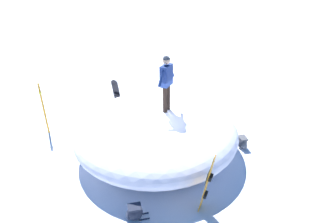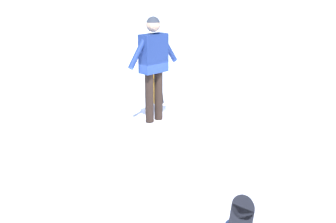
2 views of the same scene
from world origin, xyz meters
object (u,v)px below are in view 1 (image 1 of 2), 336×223
object	(u,v)px
backpack_near	(242,142)
snowboard_secondary_upright	(117,98)
backpack_far	(134,212)
trail_marker_pole	(44,108)
snowboard_primary_upright	(208,183)
snowboarder_standing	(166,79)

from	to	relation	value
backpack_near	snowboard_secondary_upright	bearing A→B (deg)	-61.51
snowboard_secondary_upright	backpack_far	world-z (taller)	snowboard_secondary_upright
backpack_far	snowboard_secondary_upright	bearing A→B (deg)	-113.62
snowboard_secondary_upright	trail_marker_pole	bearing A→B (deg)	-10.53
snowboard_primary_upright	backpack_far	world-z (taller)	snowboard_primary_upright
backpack_near	snowboard_primary_upright	bearing A→B (deg)	24.52
snowboard_primary_upright	trail_marker_pole	xyz separation A→B (m)	(2.08, -6.12, 0.12)
trail_marker_pole	snowboard_primary_upright	bearing A→B (deg)	108.78
snowboard_primary_upright	snowboard_secondary_upright	xyz separation A→B (m)	(-0.53, -5.63, -0.03)
snowboarder_standing	backpack_near	world-z (taller)	snowboarder_standing
snowboard_secondary_upright	backpack_far	size ratio (longest dim) A/B	2.76
snowboarder_standing	backpack_near	distance (m)	3.45
snowboard_primary_upright	trail_marker_pole	size ratio (longest dim) A/B	0.89
snowboarder_standing	snowboard_secondary_upright	bearing A→B (deg)	-86.66
snowboard_secondary_upright	backpack_near	distance (m)	4.96
snowboard_secondary_upright	trail_marker_pole	xyz separation A→B (m)	(2.61, -0.49, 0.15)
backpack_near	trail_marker_pole	xyz separation A→B (m)	(4.96, -4.81, 0.81)
snowboarder_standing	trail_marker_pole	world-z (taller)	snowboarder_standing
backpack_near	backpack_far	world-z (taller)	backpack_far
snowboard_secondary_upright	backpack_near	world-z (taller)	snowboard_secondary_upright
trail_marker_pole	backpack_far	bearing A→B (deg)	95.51
snowboarder_standing	snowboard_secondary_upright	world-z (taller)	snowboarder_standing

